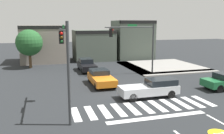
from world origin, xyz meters
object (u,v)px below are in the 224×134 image
Objects in this scene: car_black at (86,65)px; car_orange at (101,78)px; roadside_tree at (29,43)px; traffic_signal_southwest at (65,52)px; car_silver at (151,88)px; traffic_signal_northeast at (135,39)px.

car_orange is at bearing 0.85° from car_black.
roadside_tree is at bearing -121.53° from car_black.
traffic_signal_southwest is 1.17× the size of roadside_tree.
car_silver is (3.09, -12.24, -0.03)m from car_black.
traffic_signal_northeast is at bearing -34.06° from roadside_tree.
car_black is at bearing -37.31° from traffic_signal_northeast.
car_orange is 0.88× the size of roadside_tree.
traffic_signal_northeast is 1.24× the size of car_silver.
traffic_signal_southwest reaches higher than car_silver.
roadside_tree is (-6.88, 4.22, 2.61)m from car_black.
traffic_signal_southwest is at bearing -80.51° from roadside_tree.
car_orange is at bearing -58.65° from roadside_tree.
traffic_signal_northeast is at bearing -41.26° from traffic_signal_southwest.
traffic_signal_northeast is at bearing 125.04° from car_orange.
car_silver is (2.99, -4.99, 0.03)m from car_orange.
car_orange is at bearing -59.11° from car_silver.
car_black is at bearing -31.53° from roadside_tree.
roadside_tree is (-6.99, 11.46, 2.67)m from car_orange.
car_black is (3.85, 13.90, -3.36)m from traffic_signal_southwest.
car_black is 1.05× the size of car_orange.
traffic_signal_southwest reaches higher than car_orange.
roadside_tree reaches higher than car_orange.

